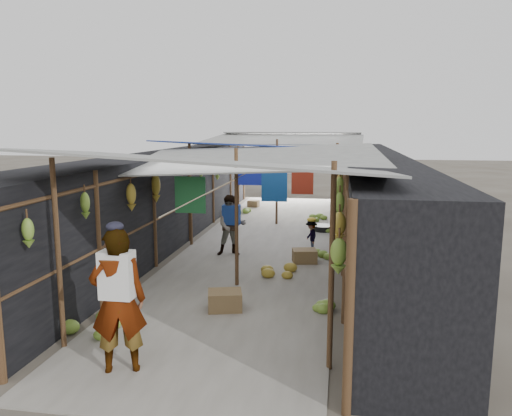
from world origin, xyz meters
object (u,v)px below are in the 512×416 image
Objects in this scene: shopper_blue at (232,225)px; vendor_seated at (311,236)px; crate_near at (225,301)px; vendor_elderly at (118,301)px; black_basin at (323,228)px.

shopper_blue reaches higher than vendor_seated.
crate_near is 0.71× the size of vendor_seated.
crate_near is 2.47m from vendor_elderly.
black_basin is 0.77× the size of vendor_seated.
crate_near is at bearing -35.80° from vendor_seated.
vendor_seated is (1.81, 0.66, -0.32)m from shopper_blue.
vendor_elderly is at bearing -104.08° from black_basin.
shopper_blue is (-0.64, 3.48, 0.55)m from crate_near.
black_basin is 0.33× the size of vendor_elderly.
black_basin is 2.40m from vendor_seated.
vendor_elderly reaches higher than black_basin.
crate_near is 0.30× the size of vendor_elderly.
vendor_seated reaches higher than black_basin.
crate_near is 0.39× the size of shopper_blue.
vendor_seated is at bearing 59.72° from crate_near.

